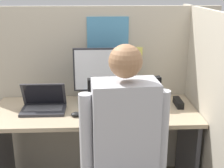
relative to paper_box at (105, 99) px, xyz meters
The scene contains 10 objects.
cubicle_panel_back 0.21m from the paper_box, 112.05° to the left, with size 2.03×0.05×1.46m.
cubicle_panel_right 0.74m from the paper_box, 15.44° to the right, with size 0.04×1.23×1.46m.
desk 0.25m from the paper_box, 120.62° to the right, with size 1.53×0.61×0.71m.
paper_box is the anchor object (origin of this frame).
monitor 0.23m from the paper_box, 90.00° to the left, with size 0.48×0.17×0.38m.
laptop 0.48m from the paper_box, 163.48° to the right, with size 0.32×0.21×0.21m.
mouse 0.34m from the paper_box, 129.52° to the right, with size 0.08×0.06×0.03m.
stapler 0.57m from the paper_box, ahead, with size 0.05×0.17×0.05m.
carrot_toy 0.33m from the paper_box, 97.70° to the right, with size 0.04×0.14×0.04m.
person 0.89m from the paper_box, 84.90° to the right, with size 0.48×0.48×1.34m.
Camera 1 is at (0.03, -1.88, 1.61)m, focal length 50.00 mm.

